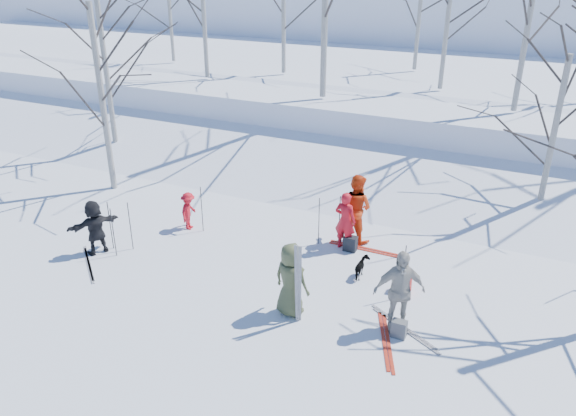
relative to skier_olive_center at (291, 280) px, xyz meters
The scene contains 36 objects.
ground 1.69m from the skier_olive_center, 143.87° to the left, with size 120.00×120.00×0.00m, color white.
snow_ramp 7.99m from the skier_olive_center, 98.59° to the left, with size 70.00×9.50×1.40m, color white.
snow_plateau 17.91m from the skier_olive_center, 93.81° to the left, with size 70.00×18.00×2.20m, color white.
far_hill 38.90m from the skier_olive_center, 91.75° to the left, with size 90.00×30.00×6.00m, color white.
skier_olive_center is the anchor object (origin of this frame).
skier_red_north 3.27m from the skier_olive_center, 89.49° to the left, with size 0.58×0.38×1.60m, color red.
skier_redor_behind 3.87m from the skier_olive_center, 88.28° to the left, with size 0.91×0.71×1.88m, color red.
skier_red_seated 5.01m from the skier_olive_center, 150.12° to the left, with size 0.70×0.40×1.09m, color red.
skier_cream_east 2.26m from the skier_olive_center, 11.05° to the left, with size 1.07×0.45×1.83m, color beige.
skier_grey_west 5.71m from the skier_olive_center, behind, with size 1.36×0.43×1.46m, color black.
dog 2.32m from the skier_olive_center, 65.85° to the left, with size 0.28×0.60×0.51m, color black.
upright_ski_left 0.40m from the skier_olive_center, 46.89° to the right, with size 0.07×0.02×1.90m, color silver.
upright_ski_right 0.42m from the skier_olive_center, 38.74° to the right, with size 0.07×0.02×1.90m, color silver.
ski_pair_a 3.57m from the skier_olive_center, 81.31° to the left, with size 1.90×0.20×0.02m, color red, non-canonical shape.
ski_pair_b 2.57m from the skier_olive_center, 11.54° to the left, with size 1.74×1.12×0.02m, color silver, non-canonical shape.
ski_pair_c 5.55m from the skier_olive_center, behind, with size 1.57×1.39×0.02m, color silver, non-canonical shape.
ski_pair_d 2.32m from the skier_olive_center, ahead, with size 0.89×1.84×0.02m, color red, non-canonical shape.
ski_pole_a 5.17m from the skier_olive_center, behind, with size 0.02×0.02×1.34m, color black.
ski_pole_b 5.07m from the skier_olive_center, behind, with size 0.02×0.02×1.34m, color black.
ski_pole_c 3.27m from the skier_olive_center, 101.91° to the left, with size 0.02×0.02×1.34m, color black.
ski_pole_d 4.65m from the skier_olive_center, 147.21° to the left, with size 0.02×0.02×1.34m, color black.
ski_pole_e 3.57m from the skier_olive_center, 93.76° to the left, with size 0.02×0.02×1.34m, color black.
ski_pole_f 2.59m from the skier_olive_center, 38.61° to the left, with size 0.02×0.02×1.34m, color black.
ski_pole_g 5.54m from the skier_olive_center, behind, with size 0.02×0.02×1.34m, color black.
backpack_red 2.82m from the skier_olive_center, 43.47° to the left, with size 0.32×0.22×0.42m, color red.
backpack_grey 2.44m from the skier_olive_center, ahead, with size 0.30×0.20×0.38m, color #515558.
backpack_dark 3.28m from the skier_olive_center, 86.08° to the left, with size 0.34×0.24×0.40m, color black.
birch_plateau_c 19.57m from the skier_olive_center, 132.77° to the left, with size 3.66×3.66×4.37m, color silver, non-canonical shape.
birch_plateau_d 15.96m from the skier_olive_center, 116.28° to the left, with size 4.30×4.30×5.28m, color silver, non-canonical shape.
birch_plateau_e 15.43m from the skier_olive_center, 129.26° to the left, with size 4.56×4.56×5.65m, color silver, non-canonical shape.
birch_plateau_f 14.14m from the skier_olive_center, 89.05° to the left, with size 4.26×4.26×5.23m, color silver, non-canonical shape.
birch_plateau_h 17.63m from the skier_olive_center, 95.59° to the left, with size 4.10×4.10×5.00m, color silver, non-canonical shape.
birch_plateau_i 12.46m from the skier_olive_center, 74.01° to the left, with size 4.85×4.85×6.08m, color silver, non-canonical shape.
birch_edge_a 9.44m from the skier_olive_center, 154.80° to the left, with size 4.71×4.71×5.87m, color silver, non-canonical shape.
birch_edge_d 12.69m from the skier_olive_center, 147.81° to the left, with size 4.82×4.82×6.03m, color silver, non-canonical shape.
birch_edge_e 8.71m from the skier_olive_center, 57.94° to the left, with size 3.94×3.94×4.77m, color silver, non-canonical shape.
Camera 1 is at (5.48, -10.09, 7.16)m, focal length 35.00 mm.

